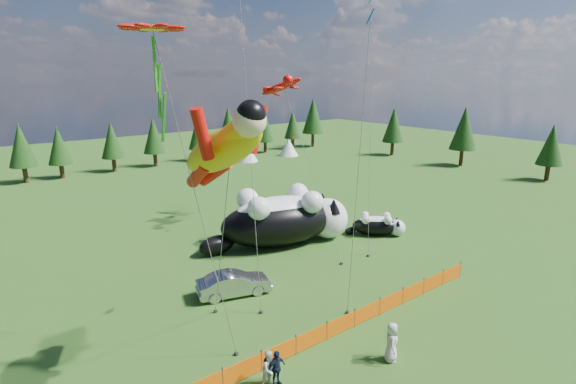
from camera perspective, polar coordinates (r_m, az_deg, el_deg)
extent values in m
plane|color=#103309|center=(26.55, 2.02, -14.76)|extent=(160.00, 160.00, 0.00)
cylinder|color=#262626|center=(20.84, -8.31, -22.36)|extent=(0.06, 0.06, 1.10)
cylinder|color=#262626|center=(21.68, -3.41, -20.57)|extent=(0.06, 0.06, 1.10)
cylinder|color=#262626|center=(22.66, 1.00, -18.81)|extent=(0.06, 0.06, 1.10)
cylinder|color=#262626|center=(23.77, 4.94, -17.11)|extent=(0.06, 0.06, 1.10)
cylinder|color=#262626|center=(24.99, 8.44, -15.50)|extent=(0.06, 0.06, 1.10)
cylinder|color=#262626|center=(26.30, 11.56, -14.01)|extent=(0.06, 0.06, 1.10)
cylinder|color=#262626|center=(27.70, 14.34, -12.62)|extent=(0.06, 0.06, 1.10)
cylinder|color=#262626|center=(29.17, 16.82, -11.35)|extent=(0.06, 0.06, 1.10)
cylinder|color=#262626|center=(30.69, 19.04, -10.18)|extent=(0.06, 0.06, 1.10)
cylinder|color=#262626|center=(32.27, 21.03, -9.12)|extent=(0.06, 0.06, 1.10)
cube|color=#E05604|center=(21.27, -5.79, -21.58)|extent=(2.00, 0.04, 0.90)
cube|color=#E05604|center=(22.18, -1.14, -19.79)|extent=(2.00, 0.04, 0.90)
cube|color=#E05604|center=(23.22, 3.02, -18.05)|extent=(2.00, 0.04, 0.90)
cube|color=#E05604|center=(24.39, 6.74, -16.39)|extent=(2.00, 0.04, 0.90)
cube|color=#E05604|center=(25.66, 10.04, -14.84)|extent=(2.00, 0.04, 0.90)
cube|color=#E05604|center=(27.01, 12.99, -13.39)|extent=(2.00, 0.04, 0.90)
cube|color=#E05604|center=(28.45, 15.61, -12.06)|extent=(2.00, 0.04, 0.90)
cube|color=#E05604|center=(29.94, 17.95, -10.84)|extent=(2.00, 0.04, 0.90)
cube|color=#E05604|center=(31.50, 20.05, -9.72)|extent=(2.00, 0.04, 0.90)
ellipsoid|color=black|center=(35.13, -1.23, -3.87)|extent=(10.07, 6.58, 3.71)
ellipsoid|color=white|center=(34.84, -1.23, -2.42)|extent=(7.56, 4.80, 2.26)
sphere|color=white|center=(36.91, 5.04, -3.32)|extent=(3.29, 3.29, 3.29)
sphere|color=#F55F6C|center=(37.56, 6.93, -3.06)|extent=(0.46, 0.46, 0.46)
ellipsoid|color=black|center=(34.12, -9.01, -6.65)|extent=(3.16, 2.14, 1.44)
cone|color=black|center=(35.69, 5.82, -1.76)|extent=(1.15, 1.15, 1.15)
cone|color=black|center=(37.37, 4.38, -0.97)|extent=(1.15, 1.15, 1.15)
sphere|color=white|center=(36.64, 1.28, -0.22)|extent=(1.73, 1.73, 1.73)
sphere|color=white|center=(34.31, 3.10, -1.28)|extent=(1.73, 1.73, 1.73)
sphere|color=white|center=(35.16, -5.17, -0.92)|extent=(1.73, 1.73, 1.73)
sphere|color=white|center=(32.72, -3.73, -2.09)|extent=(1.73, 1.73, 1.73)
ellipsoid|color=black|center=(38.29, 11.03, -4.27)|extent=(4.01, 3.93, 1.53)
ellipsoid|color=white|center=(38.17, 11.06, -3.72)|extent=(2.98, 2.91, 0.94)
sphere|color=white|center=(38.54, 13.67, -4.43)|extent=(1.36, 1.36, 1.36)
sphere|color=#F55F6C|center=(38.63, 14.53, -4.44)|extent=(0.19, 0.19, 0.19)
ellipsoid|color=black|center=(38.30, 7.94, -4.87)|extent=(1.27, 1.25, 0.60)
cone|color=black|center=(37.98, 13.81, -3.85)|extent=(0.48, 0.48, 0.48)
cone|color=black|center=(38.75, 13.64, -3.47)|extent=(0.48, 0.48, 0.48)
sphere|color=white|center=(38.69, 12.39, -3.01)|extent=(0.71, 0.71, 0.71)
sphere|color=white|center=(37.65, 12.58, -3.52)|extent=(0.71, 0.71, 0.71)
sphere|color=white|center=(38.52, 9.75, -2.96)|extent=(0.71, 0.71, 0.71)
sphere|color=white|center=(37.47, 9.86, -3.47)|extent=(0.71, 0.71, 0.71)
imported|color=#B0B0B5|center=(28.02, -6.87, -11.48)|extent=(4.73, 2.75, 1.47)
imported|color=beige|center=(20.71, -2.34, -21.47)|extent=(0.85, 0.54, 1.69)
imported|color=#121A33|center=(20.74, -1.51, -21.46)|extent=(1.00, 0.55, 1.65)
imported|color=beige|center=(22.58, 13.01, -18.09)|extent=(1.11, 1.10, 1.93)
cylinder|color=#595959|center=(22.09, -8.82, -6.44)|extent=(0.03, 0.03, 11.26)
cube|color=#262626|center=(26.58, -9.19, -14.71)|extent=(0.15, 0.15, 0.16)
cylinder|color=#595959|center=(35.32, 2.60, 3.34)|extent=(0.03, 0.03, 16.32)
cube|color=#262626|center=(32.39, 6.79, -9.00)|extent=(0.15, 0.15, 0.16)
cylinder|color=#595959|center=(19.97, -11.30, -1.78)|extent=(0.03, 0.03, 14.96)
cube|color=#262626|center=(23.02, -6.58, -19.73)|extent=(0.15, 0.15, 0.16)
cube|color=#22921A|center=(19.46, -16.30, 12.11)|extent=(0.20, 0.20, 4.33)
cylinder|color=#595959|center=(24.57, -4.92, 6.77)|extent=(0.03, 0.03, 19.34)
cube|color=#262626|center=(26.22, -3.43, -14.97)|extent=(0.15, 0.15, 0.16)
cylinder|color=#595959|center=(34.94, 10.37, 8.59)|extent=(0.03, 0.03, 19.81)
cube|color=#262626|center=(33.98, 10.14, -7.96)|extent=(0.15, 0.15, 0.16)
cylinder|color=#595959|center=(24.10, 8.90, 2.39)|extent=(0.03, 0.03, 15.72)
cube|color=#262626|center=(26.38, 7.54, -14.89)|extent=(0.15, 0.15, 0.16)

